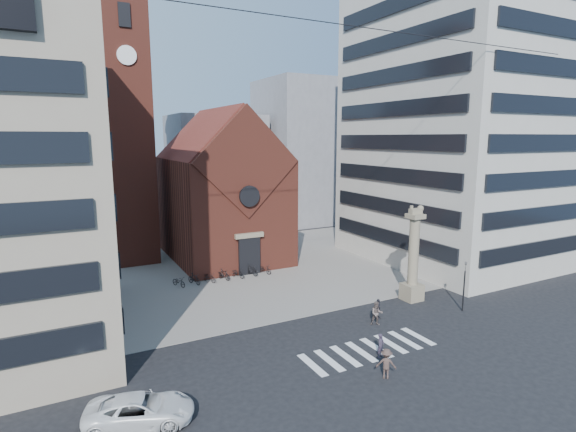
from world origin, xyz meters
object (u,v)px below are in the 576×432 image
(traffic_light, at_px, (464,285))
(scooter_0, at_px, (179,282))
(pedestrian_1, at_px, (377,313))
(pedestrian_2, at_px, (378,309))
(white_car, at_px, (140,410))
(lion_column, at_px, (413,263))
(pedestrian_0, at_px, (381,345))

(traffic_light, bearing_deg, scooter_0, 138.80)
(pedestrian_1, height_order, pedestrian_2, pedestrian_1)
(pedestrian_2, xyz_separation_m, scooter_0, (-12.34, 15.24, -0.28))
(scooter_0, bearing_deg, traffic_light, -64.16)
(white_car, bearing_deg, pedestrian_1, -59.52)
(lion_column, bearing_deg, traffic_light, -63.54)
(traffic_light, xyz_separation_m, pedestrian_2, (-7.42, 2.05, -1.46))
(lion_column, distance_m, pedestrian_1, 7.42)
(traffic_light, height_order, pedestrian_1, traffic_light)
(traffic_light, height_order, pedestrian_0, traffic_light)
(pedestrian_0, bearing_deg, white_car, 157.06)
(pedestrian_2, bearing_deg, pedestrian_0, 161.56)
(lion_column, distance_m, white_car, 26.02)
(lion_column, height_order, pedestrian_0, lion_column)
(white_car, bearing_deg, traffic_light, -65.59)
(lion_column, height_order, white_car, lion_column)
(white_car, bearing_deg, pedestrian_0, -72.55)
(lion_column, bearing_deg, pedestrian_1, -155.19)
(pedestrian_0, distance_m, pedestrian_2, 6.59)
(white_car, relative_size, pedestrian_0, 3.30)
(lion_column, bearing_deg, scooter_0, 143.19)
(traffic_light, distance_m, pedestrian_1, 8.50)
(white_car, xyz_separation_m, pedestrian_0, (15.48, -0.12, 0.07))
(lion_column, relative_size, scooter_0, 4.56)
(pedestrian_1, bearing_deg, lion_column, 52.46)
(pedestrian_1, xyz_separation_m, pedestrian_2, (0.91, 0.98, -0.13))
(white_car, relative_size, pedestrian_1, 2.84)
(lion_column, height_order, traffic_light, lion_column)
(traffic_light, bearing_deg, white_car, -173.48)
(scooter_0, bearing_deg, pedestrian_2, -73.97)
(traffic_light, distance_m, scooter_0, 26.31)
(pedestrian_2, height_order, scooter_0, pedestrian_2)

